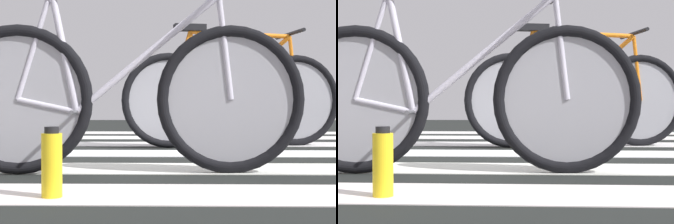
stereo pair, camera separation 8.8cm
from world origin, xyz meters
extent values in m
cube|color=black|center=(0.00, 0.00, 0.01)|extent=(18.00, 14.00, 0.02)
cube|color=silver|center=(0.11, -0.98, 0.02)|extent=(5.20, 0.44, 0.00)
cube|color=silver|center=(0.09, -0.24, 0.02)|extent=(5.20, 0.44, 0.00)
cube|color=silver|center=(-0.03, 0.54, 0.02)|extent=(5.20, 0.44, 0.00)
cube|color=silver|center=(0.11, 1.30, 0.02)|extent=(5.20, 0.44, 0.00)
cube|color=silver|center=(0.09, 2.07, 0.02)|extent=(5.20, 0.44, 0.00)
cube|color=silver|center=(-0.11, 2.84, 0.02)|extent=(5.20, 0.44, 0.00)
torus|color=black|center=(-0.26, -0.46, 0.38)|extent=(0.72, 0.09, 0.72)
torus|color=black|center=(0.76, -0.41, 0.38)|extent=(0.72, 0.09, 0.72)
cylinder|color=gray|center=(-0.26, -0.46, 0.38)|extent=(0.61, 0.04, 0.61)
cylinder|color=gray|center=(0.76, -0.41, 0.38)|extent=(0.61, 0.04, 0.61)
cylinder|color=#B4B0C1|center=(0.36, -0.43, 0.60)|extent=(0.70, 0.07, 0.59)
cylinder|color=#B4B0C1|center=(-0.04, -0.45, 0.61)|extent=(0.15, 0.04, 0.59)
cylinder|color=#B4B0C1|center=(-0.12, -0.45, 0.35)|extent=(0.29, 0.04, 0.09)
cylinder|color=#B4B0C1|center=(-0.18, -0.45, 0.64)|extent=(0.19, 0.03, 0.53)
cylinder|color=#B4B0C1|center=(0.73, -0.41, 0.63)|extent=(0.09, 0.03, 0.50)
cylinder|color=#4C4C51|center=(0.02, -0.44, 0.32)|extent=(0.04, 0.34, 0.02)
torus|color=black|center=(0.43, 0.97, 0.38)|extent=(0.71, 0.20, 0.72)
torus|color=black|center=(1.43, 1.17, 0.38)|extent=(0.71, 0.20, 0.72)
cylinder|color=gray|center=(0.43, 0.97, 0.38)|extent=(0.60, 0.13, 0.61)
cylinder|color=gray|center=(1.43, 1.17, 0.38)|extent=(0.60, 0.13, 0.61)
cylinder|color=orange|center=(0.98, 1.08, 0.89)|extent=(0.79, 0.19, 0.05)
cylinder|color=orange|center=(1.04, 1.09, 0.60)|extent=(0.69, 0.17, 0.59)
cylinder|color=orange|center=(0.65, 1.01, 0.61)|extent=(0.16, 0.06, 0.59)
cylinder|color=orange|center=(0.57, 1.00, 0.35)|extent=(0.29, 0.08, 0.09)
cylinder|color=orange|center=(0.51, 0.99, 0.64)|extent=(0.19, 0.06, 0.53)
cylinder|color=orange|center=(1.40, 1.17, 0.63)|extent=(0.09, 0.05, 0.50)
cube|color=black|center=(0.59, 1.00, 0.93)|extent=(0.25, 0.14, 0.05)
cylinder|color=black|center=(1.37, 1.16, 0.90)|extent=(0.13, 0.52, 0.03)
cylinder|color=#4C4C51|center=(0.70, 1.03, 0.32)|extent=(0.09, 0.34, 0.02)
cylinder|color=yellow|center=(0.05, -1.06, 0.14)|extent=(0.07, 0.07, 0.23)
cylinder|color=black|center=(0.05, -1.06, 0.27)|extent=(0.05, 0.05, 0.02)
camera|label=1|loc=(0.51, -2.89, 0.37)|focal=54.97mm
camera|label=2|loc=(0.59, -2.89, 0.37)|focal=54.97mm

